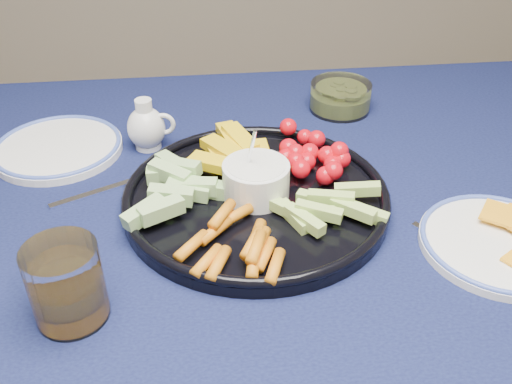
{
  "coord_description": "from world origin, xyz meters",
  "views": [
    {
      "loc": [
        0.02,
        -0.65,
        1.26
      ],
      "look_at": [
        0.1,
        0.04,
        0.77
      ],
      "focal_mm": 40.0,
      "sensor_mm": 36.0,
      "label": 1
    }
  ],
  "objects": [
    {
      "name": "dining_table",
      "position": [
        0.0,
        0.0,
        0.66
      ],
      "size": [
        1.67,
        1.07,
        0.75
      ],
      "color": "#492818",
      "rests_on": "ground"
    },
    {
      "name": "crudite_platter",
      "position": [
        0.09,
        0.04,
        0.77
      ],
      "size": [
        0.4,
        0.4,
        0.13
      ],
      "color": "black",
      "rests_on": "dining_table"
    },
    {
      "name": "creamer_pitcher",
      "position": [
        -0.07,
        0.23,
        0.79
      ],
      "size": [
        0.08,
        0.07,
        0.09
      ],
      "color": "white",
      "rests_on": "dining_table"
    },
    {
      "name": "pickle_bowl",
      "position": [
        0.29,
        0.33,
        0.77
      ],
      "size": [
        0.12,
        0.12,
        0.05
      ],
      "color": "white",
      "rests_on": "dining_table"
    },
    {
      "name": "cheese_plate",
      "position": [
        0.41,
        -0.09,
        0.76
      ],
      "size": [
        0.21,
        0.21,
        0.03
      ],
      "color": "white",
      "rests_on": "dining_table"
    },
    {
      "name": "juice_tumbler",
      "position": [
        -0.14,
        -0.16,
        0.79
      ],
      "size": [
        0.09,
        0.09,
        0.1
      ],
      "color": "white",
      "rests_on": "dining_table"
    },
    {
      "name": "fork_left",
      "position": [
        -0.11,
        0.11,
        0.75
      ],
      "size": [
        0.18,
        0.1,
        0.0
      ],
      "color": "white",
      "rests_on": "dining_table"
    },
    {
      "name": "fork_right",
      "position": [
        0.37,
        -0.11,
        0.75
      ],
      "size": [
        0.11,
        0.14,
        0.0
      ],
      "color": "white",
      "rests_on": "dining_table"
    },
    {
      "name": "side_plate_extra",
      "position": [
        -0.23,
        0.23,
        0.76
      ],
      "size": [
        0.22,
        0.22,
        0.02
      ],
      "color": "white",
      "rests_on": "dining_table"
    }
  ]
}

